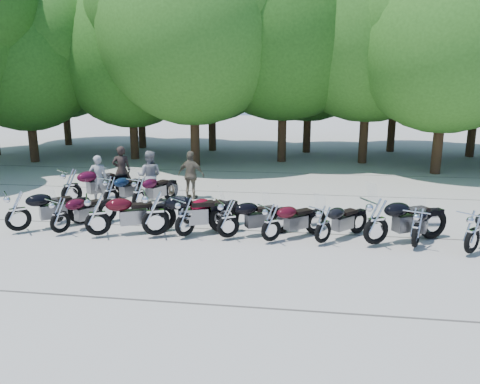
# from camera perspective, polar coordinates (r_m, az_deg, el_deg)

# --- Properties ---
(ground) EXTENTS (90.00, 90.00, 0.00)m
(ground) POSITION_cam_1_polar(r_m,az_deg,el_deg) (11.72, -1.03, -6.94)
(ground) COLOR gray
(ground) RESTS_ON ground
(tree_1) EXTENTS (6.97, 6.97, 8.55)m
(tree_1) POSITION_cam_1_polar(r_m,az_deg,el_deg) (26.05, -24.76, 14.43)
(tree_1) COLOR #3A2614
(tree_1) RESTS_ON ground
(tree_2) EXTENTS (7.31, 7.31, 8.97)m
(tree_2) POSITION_cam_1_polar(r_m,az_deg,el_deg) (25.37, -13.28, 15.89)
(tree_2) COLOR #3A2614
(tree_2) RESTS_ON ground
(tree_3) EXTENTS (8.70, 8.70, 10.67)m
(tree_3) POSITION_cam_1_polar(r_m,az_deg,el_deg) (22.83, -5.80, 19.02)
(tree_3) COLOR #3A2614
(tree_3) RESTS_ON ground
(tree_4) EXTENTS (9.13, 9.13, 11.20)m
(tree_4) POSITION_cam_1_polar(r_m,az_deg,el_deg) (24.10, 5.42, 19.48)
(tree_4) COLOR #3A2614
(tree_4) RESTS_ON ground
(tree_5) EXTENTS (9.04, 9.04, 11.10)m
(tree_5) POSITION_cam_1_polar(r_m,az_deg,el_deg) (24.35, 15.60, 18.86)
(tree_5) COLOR #3A2614
(tree_5) RESTS_ON ground
(tree_6) EXTENTS (8.00, 8.00, 9.82)m
(tree_6) POSITION_cam_1_polar(r_m,az_deg,el_deg) (22.50, 24.04, 16.76)
(tree_6) COLOR #3A2614
(tree_6) RESTS_ON ground
(tree_9) EXTENTS (7.59, 7.59, 9.32)m
(tree_9) POSITION_cam_1_polar(r_m,az_deg,el_deg) (32.31, -20.96, 15.15)
(tree_9) COLOR #3A2614
(tree_9) RESTS_ON ground
(tree_10) EXTENTS (7.78, 7.78, 9.55)m
(tree_10) POSITION_cam_1_polar(r_m,az_deg,el_deg) (29.61, -12.29, 16.21)
(tree_10) COLOR #3A2614
(tree_10) RESTS_ON ground
(tree_11) EXTENTS (7.56, 7.56, 9.28)m
(tree_11) POSITION_cam_1_polar(r_m,az_deg,el_deg) (27.86, -3.53, 16.34)
(tree_11) COLOR #3A2614
(tree_11) RESTS_ON ground
(tree_12) EXTENTS (7.88, 7.88, 9.67)m
(tree_12) POSITION_cam_1_polar(r_m,az_deg,el_deg) (27.37, 8.49, 16.76)
(tree_12) COLOR #3A2614
(tree_12) RESTS_ON ground
(tree_13) EXTENTS (8.31, 8.31, 10.20)m
(tree_13) POSITION_cam_1_polar(r_m,az_deg,el_deg) (28.82, 18.70, 16.67)
(tree_13) COLOR #3A2614
(tree_13) RESTS_ON ground
(motorcycle_0) EXTENTS (2.24, 2.05, 1.32)m
(motorcycle_0) POSITION_cam_1_polar(r_m,az_deg,el_deg) (14.05, -25.51, -2.00)
(motorcycle_0) COLOR black
(motorcycle_0) RESTS_ON ground
(motorcycle_1) EXTENTS (1.60, 2.07, 1.16)m
(motorcycle_1) POSITION_cam_1_polar(r_m,az_deg,el_deg) (13.48, -21.13, -2.54)
(motorcycle_1) COLOR #360716
(motorcycle_1) RESTS_ON ground
(motorcycle_2) EXTENTS (2.43, 1.68, 1.33)m
(motorcycle_2) POSITION_cam_1_polar(r_m,az_deg,el_deg) (12.87, -17.00, -2.56)
(motorcycle_2) COLOR #3A070F
(motorcycle_2) RESTS_ON ground
(motorcycle_3) EXTENTS (2.65, 1.65, 1.44)m
(motorcycle_3) POSITION_cam_1_polar(r_m,az_deg,el_deg) (12.48, -10.29, -2.41)
(motorcycle_3) COLOR black
(motorcycle_3) RESTS_ON ground
(motorcycle_4) EXTENTS (1.91, 2.15, 1.25)m
(motorcycle_4) POSITION_cam_1_polar(r_m,az_deg,el_deg) (12.38, -6.74, -2.86)
(motorcycle_4) COLOR maroon
(motorcycle_4) RESTS_ON ground
(motorcycle_5) EXTENTS (2.21, 1.66, 1.23)m
(motorcycle_5) POSITION_cam_1_polar(r_m,az_deg,el_deg) (12.16, -1.47, -3.13)
(motorcycle_5) COLOR black
(motorcycle_5) RESTS_ON ground
(motorcycle_6) EXTENTS (1.98, 1.79, 1.16)m
(motorcycle_6) POSITION_cam_1_polar(r_m,az_deg,el_deg) (11.95, 3.83, -3.62)
(motorcycle_6) COLOR #3E0812
(motorcycle_6) RESTS_ON ground
(motorcycle_7) EXTENTS (1.83, 1.92, 1.15)m
(motorcycle_7) POSITION_cam_1_polar(r_m,az_deg,el_deg) (11.99, 10.11, -3.78)
(motorcycle_7) COLOR black
(motorcycle_7) RESTS_ON ground
(motorcycle_8) EXTENTS (2.55, 1.86, 1.41)m
(motorcycle_8) POSITION_cam_1_polar(r_m,az_deg,el_deg) (12.11, 16.31, -3.30)
(motorcycle_8) COLOR black
(motorcycle_8) RESTS_ON ground
(motorcycle_9) EXTENTS (1.39, 2.16, 1.18)m
(motorcycle_9) POSITION_cam_1_polar(r_m,az_deg,el_deg) (12.30, 20.74, -3.96)
(motorcycle_9) COLOR black
(motorcycle_9) RESTS_ON ground
(motorcycle_10) EXTENTS (1.98, 2.06, 1.24)m
(motorcycle_10) POSITION_cam_1_polar(r_m,az_deg,el_deg) (12.37, 26.53, -4.27)
(motorcycle_10) COLOR black
(motorcycle_10) RESTS_ON ground
(motorcycle_11) EXTENTS (2.13, 2.46, 1.42)m
(motorcycle_11) POSITION_cam_1_polar(r_m,az_deg,el_deg) (16.36, -19.90, 0.74)
(motorcycle_11) COLOR #40081E
(motorcycle_11) RESTS_ON ground
(motorcycle_12) EXTENTS (1.43, 2.16, 1.18)m
(motorcycle_12) POSITION_cam_1_polar(r_m,az_deg,el_deg) (15.80, -15.52, 0.18)
(motorcycle_12) COLOR #0B1B34
(motorcycle_12) RESTS_ON ground
(motorcycle_13) EXTENTS (1.48, 2.18, 1.19)m
(motorcycle_13) POSITION_cam_1_polar(r_m,az_deg,el_deg) (15.35, -12.21, 0.02)
(motorcycle_13) COLOR #36071D
(motorcycle_13) RESTS_ON ground
(rider_0) EXTENTS (0.70, 0.60, 1.63)m
(rider_0) POSITION_cam_1_polar(r_m,az_deg,el_deg) (16.66, -16.89, 1.56)
(rider_0) COLOR gray
(rider_0) RESTS_ON ground
(rider_1) EXTENTS (0.91, 0.75, 1.75)m
(rider_1) POSITION_cam_1_polar(r_m,az_deg,el_deg) (16.42, -10.96, 1.95)
(rider_1) COLOR gray
(rider_1) RESTS_ON ground
(rider_2) EXTENTS (1.06, 0.60, 1.70)m
(rider_2) POSITION_cam_1_polar(r_m,az_deg,el_deg) (16.46, -5.97, 2.05)
(rider_2) COLOR brown
(rider_2) RESTS_ON ground
(rider_3) EXTENTS (0.76, 0.62, 1.79)m
(rider_3) POSITION_cam_1_polar(r_m,az_deg,el_deg) (17.55, -14.23, 2.57)
(rider_3) COLOR black
(rider_3) RESTS_ON ground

